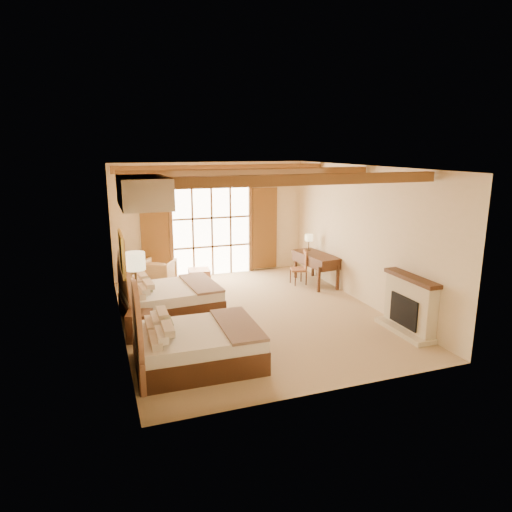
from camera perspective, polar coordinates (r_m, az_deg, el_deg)
name	(u,v)px	position (r m, az deg, el deg)	size (l,w,h in m)	color
floor	(252,314)	(10.18, -0.54, -7.24)	(7.00, 7.00, 0.00)	tan
wall_back	(211,219)	(13.04, -5.63, 4.58)	(5.50, 5.50, 0.00)	beige
wall_left	(118,253)	(9.23, -16.92, 0.36)	(7.00, 7.00, 0.00)	beige
wall_right	(363,235)	(10.93, 13.20, 2.57)	(7.00, 7.00, 0.00)	beige
ceiling	(251,167)	(9.53, -0.59, 11.07)	(7.00, 7.00, 0.00)	#B66836
ceiling_beams	(251,173)	(9.54, -0.59, 10.35)	(5.39, 4.60, 0.18)	brown
french_doors	(212,232)	(13.04, -5.53, 3.02)	(3.95, 0.08, 2.60)	white
fireplace	(409,308)	(9.55, 18.57, -6.13)	(0.46, 1.40, 1.16)	beige
painting	(122,254)	(8.47, -16.39, 0.30)	(0.06, 0.95, 0.75)	#E5C855
canopy_valance	(143,192)	(7.07, -13.91, 7.81)	(0.70, 1.40, 0.45)	#F3E6C2
bed_near	(189,343)	(7.83, -8.39, -10.70)	(2.09, 1.62, 1.36)	#472B15
bed_far	(164,297)	(10.19, -11.48, -5.05)	(2.16, 1.70, 1.35)	#472B15
nightstand	(140,326)	(9.07, -14.32, -8.47)	(0.46, 0.46, 0.55)	#472B15
floor_lamp	(135,267)	(8.47, -14.88, -1.33)	(0.37, 0.37, 1.77)	#3D2C18
armchair	(159,273)	(12.29, -12.08, -2.11)	(0.78, 0.80, 0.73)	tan
ottoman	(199,276)	(12.40, -7.10, -2.56)	(0.55, 0.55, 0.40)	#A36E48
desk	(316,268)	(12.36, 7.48, -1.47)	(0.83, 1.59, 0.82)	#472B15
desk_chair	(299,274)	(12.32, 5.41, -2.21)	(0.51, 0.50, 0.91)	#996842
desk_lamp	(309,238)	(12.66, 6.63, 2.22)	(0.22, 0.22, 0.44)	#3D2C18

